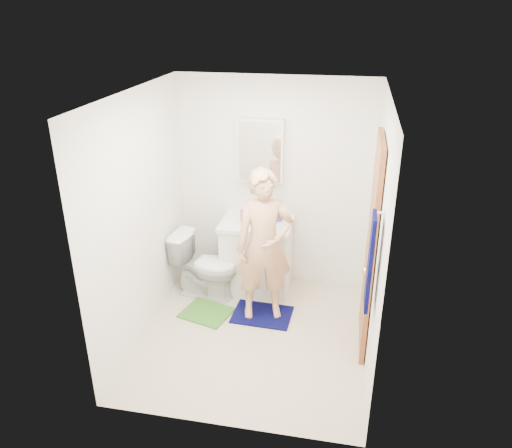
% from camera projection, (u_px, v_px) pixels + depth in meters
% --- Properties ---
extents(floor, '(2.20, 2.40, 0.02)m').
position_uv_depth(floor, '(254.00, 336.00, 5.05)').
color(floor, beige).
rests_on(floor, ground).
extents(ceiling, '(2.20, 2.40, 0.02)m').
position_uv_depth(ceiling, '(254.00, 92.00, 4.06)').
color(ceiling, white).
rests_on(ceiling, ground).
extents(wall_back, '(2.20, 0.02, 2.40)m').
position_uv_depth(wall_back, '(275.00, 184.00, 5.64)').
color(wall_back, white).
rests_on(wall_back, ground).
extents(wall_front, '(2.20, 0.02, 2.40)m').
position_uv_depth(wall_front, '(220.00, 298.00, 3.47)').
color(wall_front, white).
rests_on(wall_front, ground).
extents(wall_left, '(0.02, 2.40, 2.40)m').
position_uv_depth(wall_left, '(140.00, 218.00, 4.75)').
color(wall_left, white).
rests_on(wall_left, ground).
extents(wall_right, '(0.02, 2.40, 2.40)m').
position_uv_depth(wall_right, '(378.00, 238.00, 4.36)').
color(wall_right, white).
rests_on(wall_right, ground).
extents(vanity_cabinet, '(0.75, 0.55, 0.80)m').
position_uv_depth(vanity_cabinet, '(257.00, 257.00, 5.73)').
color(vanity_cabinet, white).
rests_on(vanity_cabinet, floor).
extents(countertop, '(0.79, 0.59, 0.05)m').
position_uv_depth(countertop, '(257.00, 223.00, 5.55)').
color(countertop, white).
rests_on(countertop, vanity_cabinet).
extents(sink_basin, '(0.40, 0.40, 0.03)m').
position_uv_depth(sink_basin, '(257.00, 222.00, 5.55)').
color(sink_basin, white).
rests_on(sink_basin, countertop).
extents(faucet, '(0.03, 0.03, 0.12)m').
position_uv_depth(faucet, '(260.00, 210.00, 5.68)').
color(faucet, silver).
rests_on(faucet, countertop).
extents(medicine_cabinet, '(0.50, 0.12, 0.70)m').
position_uv_depth(medicine_cabinet, '(261.00, 150.00, 5.44)').
color(medicine_cabinet, white).
rests_on(medicine_cabinet, wall_back).
extents(mirror_panel, '(0.46, 0.01, 0.66)m').
position_uv_depth(mirror_panel, '(260.00, 152.00, 5.38)').
color(mirror_panel, white).
rests_on(mirror_panel, wall_back).
extents(door, '(0.05, 0.80, 2.05)m').
position_uv_depth(door, '(371.00, 247.00, 4.57)').
color(door, '#A85C2E').
rests_on(door, ground).
extents(door_knob, '(0.07, 0.07, 0.07)m').
position_uv_depth(door_knob, '(366.00, 271.00, 4.32)').
color(door_knob, gold).
rests_on(door_knob, door).
extents(towel, '(0.03, 0.24, 0.80)m').
position_uv_depth(towel, '(370.00, 262.00, 3.84)').
color(towel, '#06083E').
rests_on(towel, wall_right).
extents(towel_hook, '(0.06, 0.02, 0.02)m').
position_uv_depth(towel_hook, '(381.00, 213.00, 3.66)').
color(towel_hook, silver).
rests_on(towel_hook, wall_right).
extents(toilet, '(0.78, 0.51, 0.75)m').
position_uv_depth(toilet, '(206.00, 266.00, 5.60)').
color(toilet, white).
rests_on(toilet, floor).
extents(bath_mat, '(0.64, 0.47, 0.02)m').
position_uv_depth(bath_mat, '(262.00, 315.00, 5.35)').
color(bath_mat, '#06083E').
rests_on(bath_mat, floor).
extents(green_rug, '(0.59, 0.54, 0.02)m').
position_uv_depth(green_rug, '(206.00, 313.00, 5.39)').
color(green_rug, '#40842C').
rests_on(green_rug, floor).
extents(soap_dispenser, '(0.10, 0.10, 0.18)m').
position_uv_depth(soap_dispenser, '(244.00, 214.00, 5.51)').
color(soap_dispenser, '#C35B76').
rests_on(soap_dispenser, countertop).
extents(toothbrush_cup, '(0.16, 0.16, 0.11)m').
position_uv_depth(toothbrush_cup, '(278.00, 216.00, 5.55)').
color(toothbrush_cup, '#5B3C84').
rests_on(toothbrush_cup, countertop).
extents(man, '(0.67, 0.54, 1.61)m').
position_uv_depth(man, '(264.00, 246.00, 5.03)').
color(man, tan).
rests_on(man, bath_mat).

